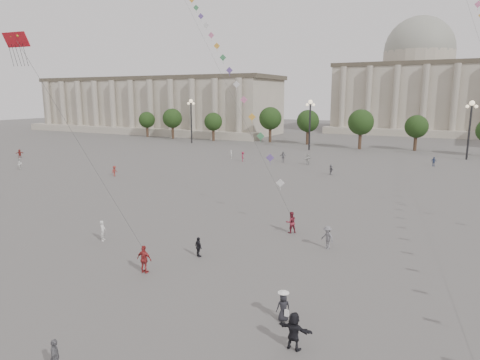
% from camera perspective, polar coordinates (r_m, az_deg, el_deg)
% --- Properties ---
extents(ground, '(360.00, 360.00, 0.00)m').
position_cam_1_polar(ground, '(25.21, -8.96, -16.26)').
color(ground, '#595754').
rests_on(ground, ground).
extents(hall_west, '(84.00, 26.22, 17.20)m').
position_cam_1_polar(hall_west, '(142.59, -11.35, 9.76)').
color(hall_west, '#A79F8C').
rests_on(hall_west, ground).
extents(hall_central, '(48.30, 34.30, 35.50)m').
position_cam_1_polar(hall_central, '(147.77, 22.40, 11.45)').
color(hall_central, '#A79F8C').
rests_on(hall_central, ground).
extents(tree_row, '(137.12, 5.12, 8.00)m').
position_cam_1_polar(tree_row, '(97.05, 19.29, 6.97)').
color(tree_row, '#38291C').
rests_on(tree_row, ground).
extents(lamp_post_far_west, '(2.00, 0.90, 10.65)m').
position_cam_1_polar(lamp_post_far_west, '(105.64, -6.53, 8.88)').
color(lamp_post_far_west, '#262628').
rests_on(lamp_post_far_west, ground).
extents(lamp_post_mid_west, '(2.00, 0.90, 10.65)m').
position_cam_1_polar(lamp_post_mid_west, '(92.50, 9.32, 8.48)').
color(lamp_post_mid_west, '#262628').
rests_on(lamp_post_mid_west, ground).
extents(lamp_post_mid_east, '(2.00, 0.90, 10.65)m').
position_cam_1_polar(lamp_post_mid_east, '(88.03, 28.38, 7.16)').
color(lamp_post_mid_east, '#262628').
rests_on(lamp_post_mid_east, ground).
extents(person_crowd_0, '(0.98, 0.78, 1.55)m').
position_cam_1_polar(person_crowd_0, '(77.81, 24.41, 2.25)').
color(person_crowd_0, navy).
rests_on(person_crowd_0, ground).
extents(person_crowd_1, '(1.05, 1.11, 1.81)m').
position_cam_1_polar(person_crowd_1, '(76.26, -27.24, 1.94)').
color(person_crowd_1, white).
rests_on(person_crowd_1, ground).
extents(person_crowd_2, '(0.65, 1.03, 1.52)m').
position_cam_1_polar(person_crowd_2, '(64.70, -16.39, 1.15)').
color(person_crowd_2, maroon).
rests_on(person_crowd_2, ground).
extents(person_crowd_3, '(1.72, 0.66, 1.82)m').
position_cam_1_polar(person_crowd_3, '(21.04, 7.20, -19.35)').
color(person_crowd_3, black).
rests_on(person_crowd_3, ground).
extents(person_crowd_4, '(1.16, 1.75, 1.81)m').
position_cam_1_polar(person_crowd_4, '(73.46, 9.02, 2.75)').
color(person_crowd_4, beige).
rests_on(person_crowd_4, ground).
extents(person_crowd_6, '(1.35, 1.15, 1.81)m').
position_cam_1_polar(person_crowd_6, '(33.65, 11.58, -7.50)').
color(person_crowd_6, slate).
rests_on(person_crowd_6, ground).
extents(person_crowd_10, '(0.62, 0.69, 1.59)m').
position_cam_1_polar(person_crowd_10, '(79.58, -1.17, 3.45)').
color(person_crowd_10, silver).
rests_on(person_crowd_10, ground).
extents(person_crowd_12, '(1.21, 1.42, 1.54)m').
position_cam_1_polar(person_crowd_12, '(64.71, 12.04, 1.38)').
color(person_crowd_12, slate).
rests_on(person_crowd_12, ground).
extents(person_crowd_13, '(0.63, 0.72, 1.67)m').
position_cam_1_polar(person_crowd_13, '(36.48, -17.83, -6.45)').
color(person_crowd_13, silver).
rests_on(person_crowd_13, ground).
extents(person_crowd_16, '(1.21, 0.86, 1.91)m').
position_cam_1_polar(person_crowd_16, '(75.48, 5.75, 3.09)').
color(person_crowd_16, slate).
rests_on(person_crowd_16, ground).
extents(person_crowd_17, '(1.16, 1.30, 1.75)m').
position_cam_1_polar(person_crowd_17, '(75.97, 0.39, 3.14)').
color(person_crowd_17, '#942841').
rests_on(person_crowd_17, ground).
extents(person_crowd_19, '(1.05, 1.54, 1.59)m').
position_cam_1_polar(person_crowd_19, '(90.69, -27.31, 3.16)').
color(person_crowd_19, maroon).
rests_on(person_crowd_19, ground).
extents(tourist_0, '(1.13, 0.52, 1.89)m').
position_cam_1_polar(tourist_0, '(29.37, -12.64, -10.28)').
color(tourist_0, '#A02B2C').
rests_on(tourist_0, ground).
extents(tourist_1, '(0.94, 0.74, 1.49)m').
position_cam_1_polar(tourist_1, '(31.58, -5.55, -8.88)').
color(tourist_1, black).
rests_on(tourist_1, ground).
extents(tourist_3, '(0.93, 0.95, 1.60)m').
position_cam_1_polar(tourist_3, '(20.89, -23.43, -20.85)').
color(tourist_3, slate).
rests_on(tourist_3, ground).
extents(kite_flyer_0, '(1.14, 1.13, 1.86)m').
position_cam_1_polar(kite_flyer_0, '(36.89, 6.81, -5.62)').
color(kite_flyer_0, maroon).
rests_on(kite_flyer_0, ground).
extents(hat_person, '(0.87, 0.83, 1.69)m').
position_cam_1_polar(hat_person, '(23.28, 5.80, -16.38)').
color(hat_person, black).
rests_on(hat_person, ground).
extents(dragon_kite, '(6.96, 0.72, 18.21)m').
position_cam_1_polar(dragon_kite, '(36.51, -27.43, 15.02)').
color(dragon_kite, red).
rests_on(dragon_kite, ground).
extents(kite_train_west, '(39.57, 34.33, 65.74)m').
position_cam_1_polar(kite_train_west, '(62.23, -5.84, 21.28)').
color(kite_train_west, '#3F3F3F').
rests_on(kite_train_west, ground).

